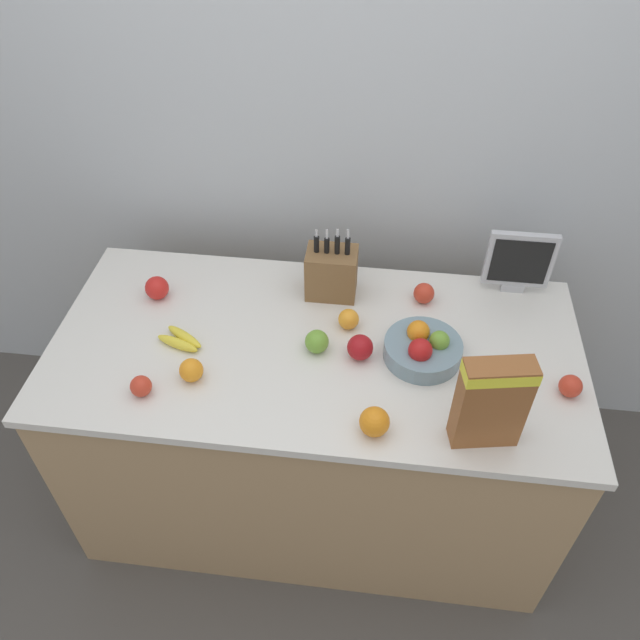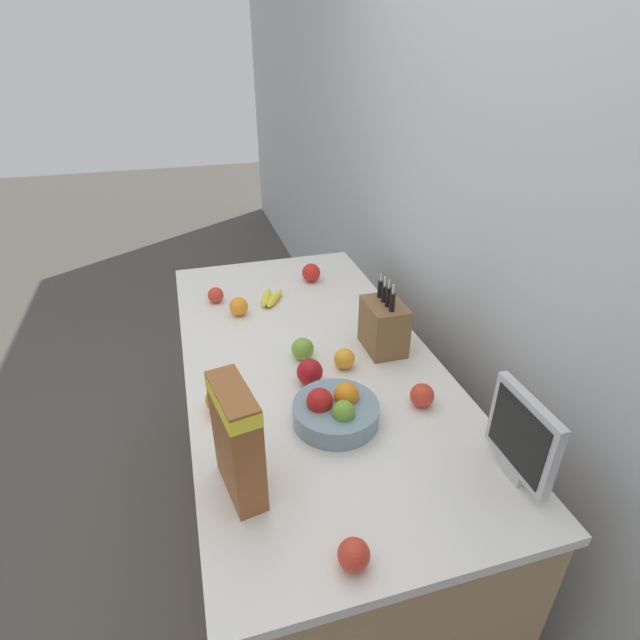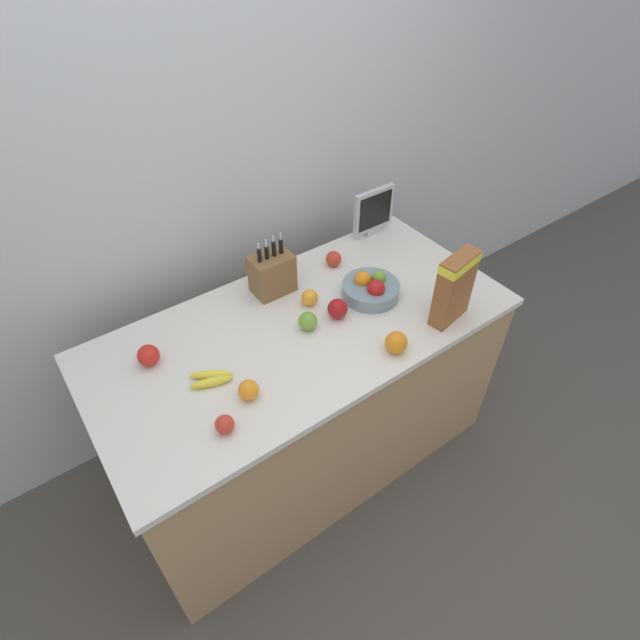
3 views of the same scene
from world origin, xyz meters
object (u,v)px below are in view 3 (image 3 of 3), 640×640
(cereal_box, at_px, (455,286))
(orange_by_cereal, at_px, (309,297))
(banana_bunch, at_px, (211,378))
(apple_middle, at_px, (459,265))
(small_monitor, at_px, (374,211))
(apple_near_bananas, at_px, (334,259))
(apple_rightmost, at_px, (338,309))
(apple_leftmost, at_px, (225,424))
(apple_by_knife_block, at_px, (308,321))
(knife_block, at_px, (272,273))
(orange_front_center, at_px, (396,342))
(fruit_bowl, at_px, (371,288))
(apple_rear, at_px, (148,356))
(orange_mid_right, at_px, (249,390))

(cereal_box, relative_size, orange_by_cereal, 4.33)
(banana_bunch, xyz_separation_m, apple_middle, (1.20, -0.06, 0.02))
(cereal_box, bearing_deg, apple_middle, 25.40)
(small_monitor, bearing_deg, apple_near_bananas, -162.81)
(apple_rightmost, xyz_separation_m, apple_leftmost, (-0.63, -0.23, -0.01))
(small_monitor, xyz_separation_m, apple_middle, (0.12, -0.46, -0.09))
(apple_near_bananas, relative_size, apple_by_knife_block, 0.94)
(apple_near_bananas, xyz_separation_m, apple_leftmost, (-0.83, -0.52, -0.00))
(apple_leftmost, height_order, orange_by_cereal, orange_by_cereal)
(knife_block, bearing_deg, orange_front_center, -72.38)
(orange_front_center, bearing_deg, cereal_box, 3.06)
(cereal_box, xyz_separation_m, banana_bunch, (-0.93, 0.25, -0.15))
(fruit_bowl, height_order, apple_leftmost, fruit_bowl)
(apple_rightmost, relative_size, apple_middle, 1.21)
(apple_rear, bearing_deg, apple_leftmost, -78.60)
(apple_middle, relative_size, orange_mid_right, 0.94)
(small_monitor, bearing_deg, knife_block, -171.99)
(knife_block, distance_m, apple_near_bananas, 0.32)
(banana_bunch, distance_m, apple_rear, 0.26)
(apple_near_bananas, xyz_separation_m, apple_rear, (-0.91, -0.09, 0.00))
(small_monitor, height_order, orange_front_center, small_monitor)
(apple_middle, bearing_deg, apple_leftmost, -173.08)
(apple_by_knife_block, bearing_deg, apple_middle, -6.50)
(fruit_bowl, bearing_deg, apple_middle, -12.77)
(apple_rightmost, distance_m, apple_near_bananas, 0.35)
(fruit_bowl, height_order, orange_front_center, fruit_bowl)
(apple_by_knife_block, xyz_separation_m, orange_by_cereal, (0.09, 0.12, -0.00))
(orange_front_center, bearing_deg, fruit_bowl, 66.39)
(small_monitor, relative_size, orange_front_center, 2.79)
(fruit_bowl, distance_m, orange_by_cereal, 0.26)
(apple_near_bananas, xyz_separation_m, orange_mid_right, (-0.70, -0.44, 0.00))
(knife_block, distance_m, apple_by_knife_block, 0.29)
(knife_block, xyz_separation_m, orange_front_center, (0.18, -0.58, -0.05))
(orange_mid_right, relative_size, orange_front_center, 0.84)
(fruit_bowl, distance_m, apple_leftmost, 0.86)
(apple_leftmost, height_order, orange_front_center, orange_front_center)
(fruit_bowl, distance_m, apple_middle, 0.44)
(small_monitor, bearing_deg, apple_middle, -75.38)
(knife_block, distance_m, banana_bunch, 0.55)
(banana_bunch, height_order, apple_by_knife_block, apple_by_knife_block)
(orange_by_cereal, bearing_deg, apple_rightmost, -70.01)
(small_monitor, bearing_deg, apple_rear, -171.37)
(apple_leftmost, relative_size, apple_rear, 0.79)
(orange_mid_right, bearing_deg, apple_near_bananas, 32.35)
(banana_bunch, distance_m, apple_near_bananas, 0.83)
(small_monitor, height_order, orange_by_cereal, small_monitor)
(apple_rightmost, bearing_deg, small_monitor, 37.13)
(knife_block, distance_m, apple_rear, 0.60)
(orange_by_cereal, height_order, orange_mid_right, orange_mid_right)
(knife_block, height_order, orange_mid_right, knife_block)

